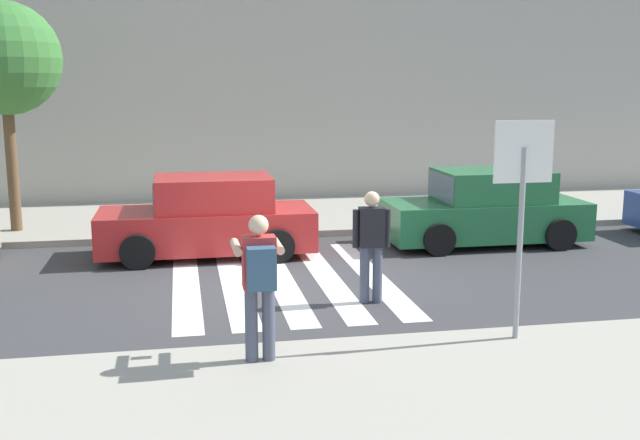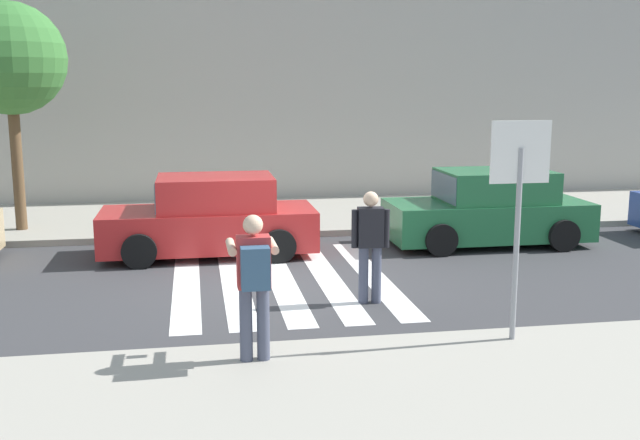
{
  "view_description": "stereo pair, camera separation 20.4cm",
  "coord_description": "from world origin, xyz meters",
  "px_view_note": "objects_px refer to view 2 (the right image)",
  "views": [
    {
      "loc": [
        -1.63,
        -12.06,
        3.36
      ],
      "look_at": [
        0.6,
        -0.2,
        1.1
      ],
      "focal_mm": 42.0,
      "sensor_mm": 36.0,
      "label": 1
    },
    {
      "loc": [
        -1.43,
        -12.1,
        3.36
      ],
      "look_at": [
        0.6,
        -0.2,
        1.1
      ],
      "focal_mm": 42.0,
      "sensor_mm": 36.0,
      "label": 2
    }
  ],
  "objects_px": {
    "pedestrian_crossing": "(370,241)",
    "street_tree_west": "(9,60)",
    "photographer_with_backpack": "(254,275)",
    "stop_sign": "(519,182)",
    "parked_car_red": "(211,218)",
    "parked_car_green": "(489,210)"
  },
  "relations": [
    {
      "from": "pedestrian_crossing",
      "to": "street_tree_west",
      "type": "bearing_deg",
      "value": 135.66
    },
    {
      "from": "parked_car_red",
      "to": "photographer_with_backpack",
      "type": "bearing_deg",
      "value": -86.78
    },
    {
      "from": "parked_car_red",
      "to": "street_tree_west",
      "type": "distance_m",
      "value": 5.7
    },
    {
      "from": "photographer_with_backpack",
      "to": "parked_car_red",
      "type": "distance_m",
      "value": 6.14
    },
    {
      "from": "parked_car_red",
      "to": "street_tree_west",
      "type": "bearing_deg",
      "value": 147.54
    },
    {
      "from": "stop_sign",
      "to": "photographer_with_backpack",
      "type": "distance_m",
      "value": 3.42
    },
    {
      "from": "street_tree_west",
      "to": "photographer_with_backpack",
      "type": "bearing_deg",
      "value": -63.16
    },
    {
      "from": "stop_sign",
      "to": "street_tree_west",
      "type": "bearing_deg",
      "value": 132.12
    },
    {
      "from": "parked_car_green",
      "to": "street_tree_west",
      "type": "xyz_separation_m",
      "value": [
        -9.75,
        2.58,
        3.06
      ]
    },
    {
      "from": "photographer_with_backpack",
      "to": "street_tree_west",
      "type": "distance_m",
      "value": 10.09
    },
    {
      "from": "photographer_with_backpack",
      "to": "pedestrian_crossing",
      "type": "bearing_deg",
      "value": 51.63
    },
    {
      "from": "pedestrian_crossing",
      "to": "parked_car_green",
      "type": "distance_m",
      "value": 4.98
    },
    {
      "from": "parked_car_green",
      "to": "stop_sign",
      "type": "bearing_deg",
      "value": -109.47
    },
    {
      "from": "stop_sign",
      "to": "street_tree_west",
      "type": "height_order",
      "value": "street_tree_west"
    },
    {
      "from": "stop_sign",
      "to": "parked_car_red",
      "type": "height_order",
      "value": "stop_sign"
    },
    {
      "from": "pedestrian_crossing",
      "to": "parked_car_green",
      "type": "height_order",
      "value": "pedestrian_crossing"
    },
    {
      "from": "parked_car_green",
      "to": "parked_car_red",
      "type": "bearing_deg",
      "value": 180.0
    },
    {
      "from": "pedestrian_crossing",
      "to": "parked_car_red",
      "type": "height_order",
      "value": "pedestrian_crossing"
    },
    {
      "from": "parked_car_red",
      "to": "parked_car_green",
      "type": "relative_size",
      "value": 1.0
    },
    {
      "from": "photographer_with_backpack",
      "to": "parked_car_green",
      "type": "distance_m",
      "value": 8.14
    },
    {
      "from": "stop_sign",
      "to": "parked_car_green",
      "type": "xyz_separation_m",
      "value": [
        2.09,
        5.9,
        -1.42
      ]
    },
    {
      "from": "pedestrian_crossing",
      "to": "street_tree_west",
      "type": "height_order",
      "value": "street_tree_west"
    }
  ]
}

